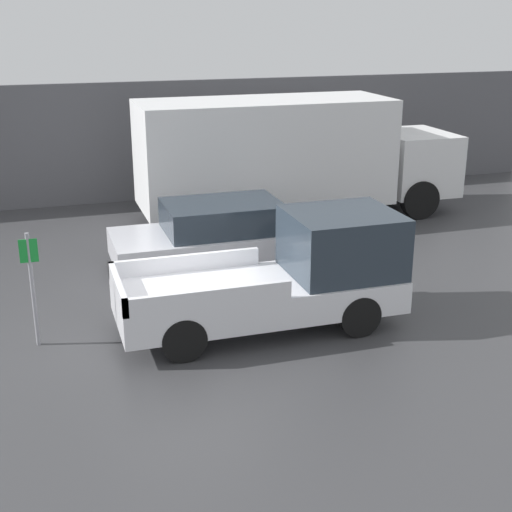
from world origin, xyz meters
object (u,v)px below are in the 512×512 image
Objects in this scene: delivery_truck at (288,155)px; parking_sign at (32,283)px; car at (219,235)px; pickup_truck at (289,275)px.

delivery_truck is 4.36× the size of parking_sign.
car is 4.45m from delivery_truck.
delivery_truck is at bearing 70.28° from pickup_truck.
pickup_truck reaches higher than car.
car is 0.52× the size of delivery_truck.
parking_sign is (-6.79, -6.15, -0.63)m from delivery_truck.
car is at bearing 35.69° from parking_sign.
pickup_truck is 7.09m from delivery_truck.
delivery_truck is at bearing 42.17° from parking_sign.
parking_sign reaches higher than car.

